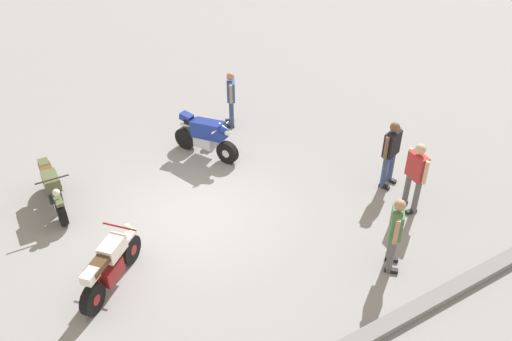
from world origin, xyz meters
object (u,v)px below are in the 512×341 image
motorcycle_blue_sportbike (206,135)px  person_in_green_shirt (395,230)px  motorcycle_cream_vintage (110,266)px  person_in_blue_shirt (231,96)px  motorcycle_olive_vintage (53,189)px  person_in_black_shirt (391,150)px  person_in_red_shirt (416,173)px

motorcycle_blue_sportbike → person_in_green_shirt: (-1.30, 5.53, 0.34)m
motorcycle_cream_vintage → person_in_blue_shirt: (-4.90, -4.31, 0.43)m
motorcycle_blue_sportbike → motorcycle_olive_vintage: motorcycle_blue_sportbike is taller
person_in_blue_shirt → person_in_black_shirt: (-1.83, 4.48, 0.06)m
person_in_red_shirt → person_in_green_shirt: bearing=42.0°
motorcycle_cream_vintage → person_in_red_shirt: person_in_red_shirt is taller
motorcycle_cream_vintage → motorcycle_olive_vintage: size_ratio=0.80×
person_in_red_shirt → person_in_green_shirt: size_ratio=1.03×
person_in_red_shirt → person_in_black_shirt: 1.00m
motorcycle_blue_sportbike → person_in_green_shirt: size_ratio=1.11×
person_in_red_shirt → person_in_blue_shirt: bearing=-65.9°
motorcycle_olive_vintage → person_in_blue_shirt: person_in_blue_shirt is taller
motorcycle_olive_vintage → person_in_green_shirt: person_in_green_shirt is taller
person_in_green_shirt → person_in_black_shirt: (-1.86, -2.14, 0.04)m
motorcycle_cream_vintage → person_in_blue_shirt: size_ratio=0.97×
motorcycle_olive_vintage → person_in_black_shirt: 7.80m
motorcycle_olive_vintage → person_in_green_shirt: (-5.23, 5.34, 0.45)m
person_in_red_shirt → motorcycle_blue_sportbike: bearing=-48.5°
motorcycle_cream_vintage → person_in_green_shirt: (-4.88, 2.31, 0.45)m
motorcycle_cream_vintage → person_in_black_shirt: 6.76m
person_in_green_shirt → person_in_black_shirt: size_ratio=0.97×
person_in_green_shirt → motorcycle_olive_vintage: bearing=178.2°
motorcycle_olive_vintage → person_in_black_shirt: size_ratio=1.15×
motorcycle_olive_vintage → person_in_blue_shirt: bearing=104.6°
motorcycle_blue_sportbike → person_in_blue_shirt: bearing=102.8°
person_in_red_shirt → person_in_green_shirt: (1.67, 1.16, -0.04)m
motorcycle_olive_vintage → person_in_red_shirt: (-6.90, 4.18, 0.49)m
motorcycle_olive_vintage → person_in_blue_shirt: (-5.26, -1.28, 0.43)m
person_in_red_shirt → person_in_blue_shirt: size_ratio=1.05×
motorcycle_olive_vintage → person_in_blue_shirt: 5.43m
motorcycle_olive_vintage → person_in_red_shirt: 8.09m
motorcycle_blue_sportbike → person_in_green_shirt: bearing=-13.3°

